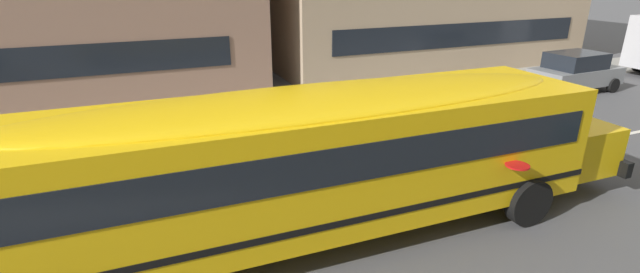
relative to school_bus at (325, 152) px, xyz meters
name	(u,v)px	position (x,y,z in m)	size (l,w,h in m)	color
ground_plane	(275,205)	(-0.56, 1.41, -1.69)	(400.00, 400.00, 0.00)	#4C4C4F
sidewalk_far	(212,112)	(-0.56, 8.83, -1.68)	(120.00, 3.00, 0.01)	gray
lane_centreline	(275,205)	(-0.56, 1.41, -1.69)	(110.00, 0.16, 0.01)	silver
school_bus	(325,152)	(0.00, 0.00, 0.00)	(12.77, 3.17, 2.85)	yellow
parked_car_grey_by_entrance	(575,72)	(13.99, 5.87, -0.85)	(3.96, 2.00, 1.64)	gray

